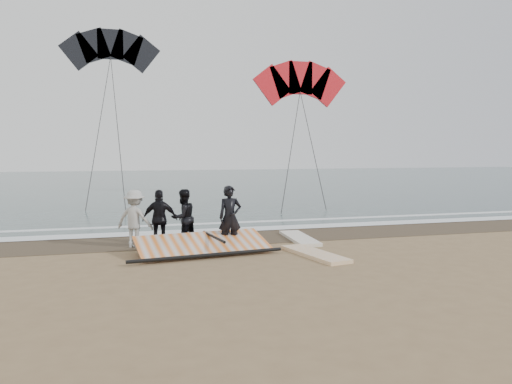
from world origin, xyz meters
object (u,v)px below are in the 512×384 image
(man_main, at_px, (230,217))
(board_cream, at_px, (299,238))
(sail_rig, at_px, (200,246))
(board_white, at_px, (315,254))

(man_main, relative_size, board_cream, 0.73)
(board_cream, height_order, sail_rig, sail_rig)
(sail_rig, bearing_deg, man_main, 19.67)
(board_cream, bearing_deg, board_white, -97.14)
(man_main, bearing_deg, sail_rig, -162.04)
(board_white, xyz_separation_m, sail_rig, (-2.92, 1.24, 0.15))
(man_main, distance_m, board_cream, 2.70)
(man_main, bearing_deg, board_white, -40.11)
(board_cream, bearing_deg, man_main, -158.42)
(board_white, distance_m, board_cream, 2.42)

